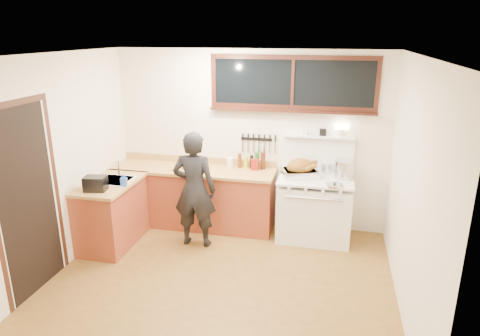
% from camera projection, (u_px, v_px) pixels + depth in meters
% --- Properties ---
extents(ground_plane, '(4.00, 3.50, 0.02)m').
position_uv_depth(ground_plane, '(220.00, 282.00, 5.06)').
color(ground_plane, brown).
extents(room_shell, '(4.10, 3.60, 2.65)m').
position_uv_depth(room_shell, '(218.00, 147.00, 4.56)').
color(room_shell, white).
rests_on(room_shell, ground).
extents(counter_back, '(2.44, 0.64, 1.00)m').
position_uv_depth(counter_back, '(194.00, 196.00, 6.44)').
color(counter_back, maroon).
rests_on(counter_back, ground).
extents(counter_left, '(0.64, 1.09, 0.90)m').
position_uv_depth(counter_left, '(112.00, 213.00, 5.85)').
color(counter_left, maroon).
rests_on(counter_left, ground).
extents(sink_unit, '(0.50, 0.45, 0.37)m').
position_uv_depth(sink_unit, '(113.00, 184.00, 5.80)').
color(sink_unit, white).
rests_on(sink_unit, counter_left).
extents(vintage_stove, '(1.02, 0.74, 1.61)m').
position_uv_depth(vintage_stove, '(314.00, 207.00, 6.02)').
color(vintage_stove, white).
rests_on(vintage_stove, ground).
extents(back_window, '(2.32, 0.13, 0.77)m').
position_uv_depth(back_window, '(292.00, 89.00, 5.90)').
color(back_window, black).
rests_on(back_window, room_shell).
extents(left_doorway, '(0.02, 1.04, 2.17)m').
position_uv_depth(left_doorway, '(28.00, 200.00, 4.63)').
color(left_doorway, black).
rests_on(left_doorway, ground).
extents(knife_strip, '(0.52, 0.03, 0.28)m').
position_uv_depth(knife_strip, '(258.00, 140.00, 6.24)').
color(knife_strip, black).
rests_on(knife_strip, room_shell).
extents(man, '(0.60, 0.40, 1.60)m').
position_uv_depth(man, '(194.00, 190.00, 5.72)').
color(man, black).
rests_on(man, ground).
extents(soap_bottle, '(0.09, 0.09, 0.17)m').
position_uv_depth(soap_bottle, '(124.00, 180.00, 5.55)').
color(soap_bottle, blue).
rests_on(soap_bottle, counter_left).
extents(toaster, '(0.30, 0.23, 0.19)m').
position_uv_depth(toaster, '(95.00, 184.00, 5.39)').
color(toaster, black).
rests_on(toaster, counter_left).
extents(cutting_board, '(0.52, 0.46, 0.15)m').
position_uv_depth(cutting_board, '(190.00, 166.00, 6.20)').
color(cutting_board, '#B68848').
rests_on(cutting_board, counter_back).
extents(roast_turkey, '(0.57, 0.50, 0.26)m').
position_uv_depth(roast_turkey, '(300.00, 169.00, 5.91)').
color(roast_turkey, silver).
rests_on(roast_turkey, vintage_stove).
extents(stockpot, '(0.27, 0.27, 0.25)m').
position_uv_depth(stockpot, '(344.00, 169.00, 5.83)').
color(stockpot, silver).
rests_on(stockpot, vintage_stove).
extents(saucepan, '(0.20, 0.31, 0.13)m').
position_uv_depth(saucepan, '(327.00, 168.00, 6.11)').
color(saucepan, silver).
rests_on(saucepan, vintage_stove).
extents(pot_lid, '(0.29, 0.29, 0.04)m').
position_uv_depth(pot_lid, '(335.00, 185.00, 5.57)').
color(pot_lid, silver).
rests_on(pot_lid, vintage_stove).
extents(coffee_tin, '(0.11, 0.10, 0.16)m').
position_uv_depth(coffee_tin, '(255.00, 165.00, 6.20)').
color(coffee_tin, maroon).
rests_on(coffee_tin, counter_back).
extents(pitcher, '(0.10, 0.10, 0.16)m').
position_uv_depth(pitcher, '(230.00, 163.00, 6.26)').
color(pitcher, white).
rests_on(pitcher, counter_back).
extents(bottle_cluster, '(0.41, 0.07, 0.26)m').
position_uv_depth(bottle_cluster, '(253.00, 161.00, 6.25)').
color(bottle_cluster, black).
rests_on(bottle_cluster, counter_back).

